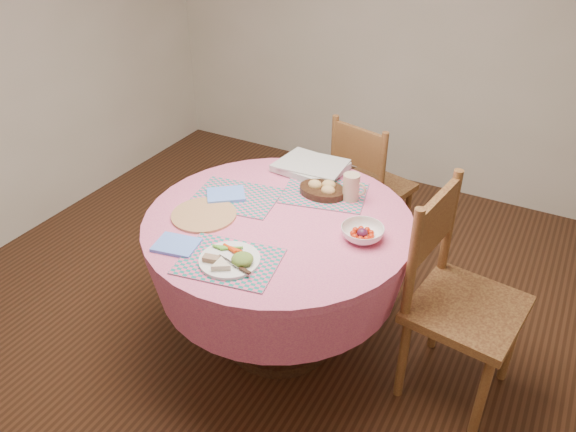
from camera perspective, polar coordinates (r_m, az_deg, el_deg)
name	(u,v)px	position (r m, az deg, el deg)	size (l,w,h in m)	color
ground	(280,338)	(3.03, -0.85, -12.28)	(4.00, 4.00, 0.00)	#331C0F
dining_table	(279,253)	(2.67, -0.94, -3.79)	(1.24, 1.24, 0.75)	pink
chair_right	(456,295)	(2.57, 16.68, -7.73)	(0.51, 0.53, 1.02)	brown
chair_back	(368,184)	(3.44, 8.12, 3.25)	(0.51, 0.49, 0.90)	brown
placemat_front	(229,261)	(2.30, -6.01, -4.60)	(0.40, 0.30, 0.01)	#157B70
placemat_left	(236,197)	(2.73, -5.30, 1.93)	(0.40, 0.30, 0.01)	#157B70
placemat_back	(324,193)	(2.76, 3.72, 2.34)	(0.40, 0.30, 0.01)	#157B70
wicker_trivet	(204,215)	(2.61, -8.54, 0.12)	(0.30, 0.30, 0.01)	#A47747
napkin_near	(177,245)	(2.42, -11.25, -2.91)	(0.18, 0.14, 0.01)	#618EFA
napkin_far	(226,195)	(2.74, -6.33, 2.18)	(0.18, 0.14, 0.01)	#618EFA
dinner_plate	(230,260)	(2.28, -5.89, -4.42)	(0.25, 0.25, 0.05)	white
bread_bowl	(323,189)	(2.73, 3.55, 2.74)	(0.23, 0.23, 0.08)	black
latte_mug	(352,187)	(2.68, 6.48, 2.94)	(0.12, 0.08, 0.13)	tan
fruit_bowl	(362,233)	(2.43, 7.56, -1.73)	(0.22, 0.22, 0.06)	white
newspaper_stack	(311,166)	(2.95, 2.37, 5.06)	(0.37, 0.30, 0.04)	silver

